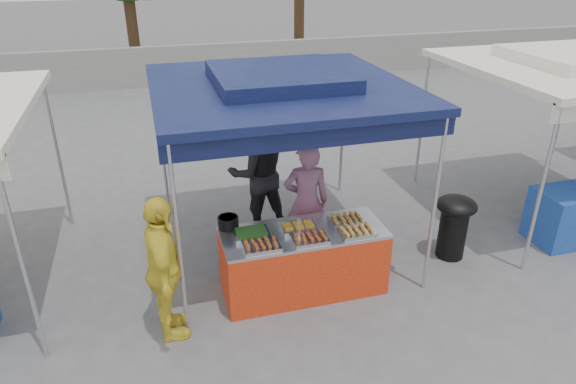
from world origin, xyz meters
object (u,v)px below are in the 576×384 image
object	(u,v)px
vendor_woman	(306,202)
helper_man	(258,173)
cooking_pot	(228,222)
wok_burner	(454,221)
customer_person	(164,270)
vendor_table	(303,261)

from	to	relation	value
vendor_woman	helper_man	world-z (taller)	helper_man
cooking_pot	wok_burner	size ratio (longest dim) A/B	0.27
customer_person	helper_man	bearing A→B (deg)	-37.47
vendor_woman	helper_man	bearing A→B (deg)	-54.97
cooking_pot	wok_burner	distance (m)	3.12
wok_burner	vendor_woman	size ratio (longest dim) A/B	0.55
vendor_table	helper_man	xyz separation A→B (m)	(-0.18, 1.68, 0.50)
vendor_table	customer_person	xyz separation A→B (m)	(-1.68, -0.39, 0.43)
vendor_woman	cooking_pot	bearing A→B (deg)	29.16
cooking_pot	helper_man	xyz separation A→B (m)	(0.68, 1.35, 0.00)
wok_burner	customer_person	world-z (taller)	customer_person
vendor_table	customer_person	distance (m)	1.78
cooking_pot	vendor_woman	size ratio (longest dim) A/B	0.15
cooking_pot	wok_burner	bearing A→B (deg)	-2.87
vendor_table	vendor_woman	bearing A→B (deg)	70.08
vendor_table	cooking_pot	distance (m)	1.05
cooking_pot	helper_man	distance (m)	1.51
vendor_table	cooking_pot	size ratio (longest dim) A/B	7.90
cooking_pot	vendor_woman	world-z (taller)	vendor_woman
vendor_table	vendor_woman	size ratio (longest dim) A/B	1.18
vendor_woman	helper_man	xyz separation A→B (m)	(-0.45, 0.95, 0.08)
vendor_table	wok_burner	distance (m)	2.24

